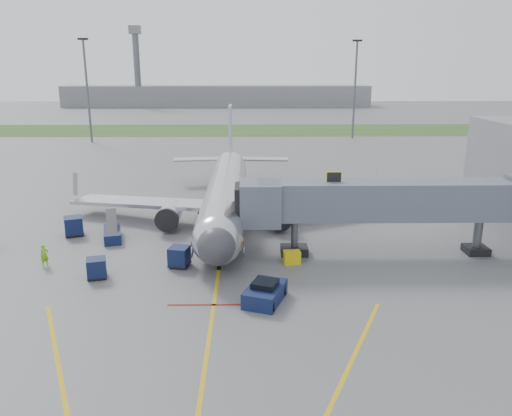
{
  "coord_description": "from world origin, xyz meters",
  "views": [
    {
      "loc": [
        2.26,
        -33.3,
        14.74
      ],
      "look_at": [
        2.91,
        7.7,
        3.2
      ],
      "focal_mm": 35.0,
      "sensor_mm": 36.0,
      "label": 1
    }
  ],
  "objects_px": {
    "airliner": "(226,193)",
    "ramp_worker": "(44,256)",
    "pushback_tug": "(265,293)",
    "belt_loader": "(112,234)"
  },
  "relations": [
    {
      "from": "airliner",
      "to": "ramp_worker",
      "type": "height_order",
      "value": "airliner"
    },
    {
      "from": "pushback_tug",
      "to": "ramp_worker",
      "type": "bearing_deg",
      "value": 159.57
    },
    {
      "from": "airliner",
      "to": "belt_loader",
      "type": "distance_m",
      "value": 11.88
    },
    {
      "from": "airliner",
      "to": "belt_loader",
      "type": "relative_size",
      "value": 7.75
    },
    {
      "from": "airliner",
      "to": "pushback_tug",
      "type": "xyz_separation_m",
      "value": [
        3.32,
        -18.75,
        -2.05
      ]
    },
    {
      "from": "airliner",
      "to": "ramp_worker",
      "type": "xyz_separation_m",
      "value": [
        -13.4,
        -12.52,
        -1.76
      ]
    },
    {
      "from": "pushback_tug",
      "to": "belt_loader",
      "type": "bearing_deg",
      "value": 136.6
    },
    {
      "from": "belt_loader",
      "to": "ramp_worker",
      "type": "relative_size",
      "value": 2.6
    },
    {
      "from": "pushback_tug",
      "to": "belt_loader",
      "type": "distance_m",
      "value": 18.14
    },
    {
      "from": "pushback_tug",
      "to": "belt_loader",
      "type": "height_order",
      "value": "belt_loader"
    }
  ]
}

